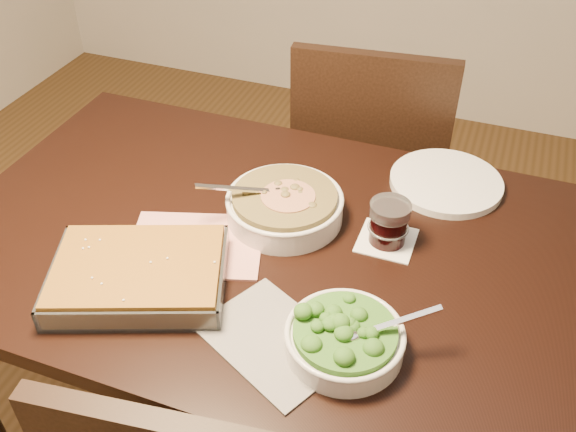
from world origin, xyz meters
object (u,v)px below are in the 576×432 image
object	(u,v)px
table	(264,269)
baking_dish	(139,275)
stew_bowl	(285,205)
wine_tumbler	(389,222)
chair_far	(370,164)
broccoli_bowl	(345,338)
dinner_plate	(446,182)

from	to	relation	value
table	baking_dish	bearing A→B (deg)	-128.46
stew_bowl	wine_tumbler	world-z (taller)	wine_tumbler
table	wine_tumbler	xyz separation A→B (m)	(0.26, 0.08, 0.15)
stew_bowl	baking_dish	xyz separation A→B (m)	(-0.20, -0.30, -0.01)
chair_far	baking_dish	bearing A→B (deg)	67.82
broccoli_bowl	baking_dish	xyz separation A→B (m)	(-0.43, 0.01, -0.00)
table	chair_far	bearing A→B (deg)	82.99
stew_bowl	wine_tumbler	xyz separation A→B (m)	(0.24, 0.00, 0.02)
table	dinner_plate	xyz separation A→B (m)	(0.34, 0.33, 0.10)
table	chair_far	xyz separation A→B (m)	(0.08, 0.67, -0.12)
baking_dish	wine_tumbler	distance (m)	0.53
table	wine_tumbler	size ratio (longest dim) A/B	14.41
baking_dish	stew_bowl	bearing A→B (deg)	36.26
wine_tumbler	dinner_plate	size ratio (longest dim) A/B	0.36
stew_bowl	baking_dish	world-z (taller)	stew_bowl
broccoli_bowl	baking_dish	bearing A→B (deg)	178.21
stew_bowl	baking_dish	bearing A→B (deg)	-122.85
stew_bowl	wine_tumbler	distance (m)	0.24
table	stew_bowl	size ratio (longest dim) A/B	5.26
chair_far	table	bearing A→B (deg)	76.88
table	dinner_plate	size ratio (longest dim) A/B	5.21
broccoli_bowl	wine_tumbler	xyz separation A→B (m)	(0.00, 0.32, 0.02)
baking_dish	wine_tumbler	world-z (taller)	wine_tumbler
baking_dish	table	bearing A→B (deg)	30.65
wine_tumbler	chair_far	distance (m)	0.67
dinner_plate	broccoli_bowl	bearing A→B (deg)	-98.79
broccoli_bowl	baking_dish	distance (m)	0.43
table	dinner_plate	bearing A→B (deg)	44.35
broccoli_bowl	chair_far	xyz separation A→B (m)	(-0.17, 0.91, -0.25)
baking_dish	chair_far	distance (m)	0.96
chair_far	dinner_plate	bearing A→B (deg)	121.13
stew_bowl	wine_tumbler	size ratio (longest dim) A/B	2.74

